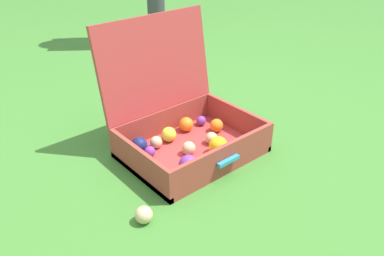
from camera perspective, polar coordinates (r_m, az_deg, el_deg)
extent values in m
plane|color=#3D7A2D|center=(1.81, -1.94, -2.96)|extent=(16.00, 16.00, 0.00)
cube|color=#B23838|center=(1.77, 0.00, -3.37)|extent=(0.57, 0.43, 0.03)
cube|color=#9E3D33|center=(1.60, -7.63, -5.05)|extent=(0.02, 0.43, 0.14)
cube|color=#9E3D33|center=(1.90, 6.38, 1.07)|extent=(0.02, 0.43, 0.14)
cube|color=#9E3D33|center=(1.61, 4.71, -4.60)|extent=(0.54, 0.02, 0.14)
cube|color=#9E3D33|center=(1.88, -4.03, 0.73)|extent=(0.54, 0.02, 0.14)
cube|color=#B23838|center=(1.79, -5.24, 9.17)|extent=(0.57, 0.09, 0.42)
cube|color=teal|center=(1.59, 5.25, -4.72)|extent=(0.11, 0.02, 0.02)
sphere|color=navy|center=(1.74, -7.57, -2.41)|extent=(0.07, 0.07, 0.07)
sphere|color=yellow|center=(1.71, 3.80, -2.53)|extent=(0.08, 0.08, 0.08)
sphere|color=orange|center=(1.88, -0.84, 0.53)|extent=(0.07, 0.07, 0.07)
sphere|color=#D1B784|center=(1.76, -5.16, -2.04)|extent=(0.06, 0.06, 0.06)
sphere|color=purple|center=(1.94, 1.32, 1.06)|extent=(0.05, 0.05, 0.05)
sphere|color=#CCDB38|center=(1.80, -3.36, -0.92)|extent=(0.07, 0.07, 0.07)
sphere|color=#D1B784|center=(1.79, 2.81, -1.46)|extent=(0.06, 0.06, 0.06)
sphere|color=purple|center=(1.71, -6.10, -3.37)|extent=(0.05, 0.05, 0.05)
sphere|color=purple|center=(1.59, -0.48, -5.31)|extent=(0.08, 0.08, 0.08)
sphere|color=orange|center=(1.88, 3.54, 0.37)|extent=(0.06, 0.06, 0.06)
sphere|color=#D1B784|center=(1.71, -0.48, -2.92)|extent=(0.06, 0.06, 0.06)
sphere|color=purple|center=(1.77, 7.89, -2.19)|extent=(0.05, 0.05, 0.05)
sphere|color=#D1B784|center=(1.42, -6.94, -12.26)|extent=(0.06, 0.06, 0.06)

